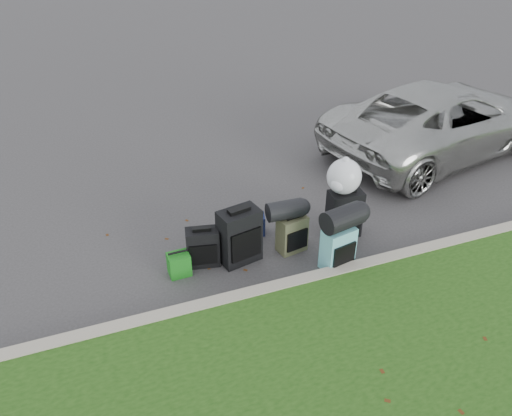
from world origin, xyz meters
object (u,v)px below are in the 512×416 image
object	(u,v)px
suitcase_teal	(338,248)
tote_green	(179,264)
suitcase_small_black	(203,247)
suitcase_large_black_right	(344,214)
suv	(442,120)
suitcase_large_black_left	(239,236)
suitcase_olive	(292,234)
tote_navy	(255,224)

from	to	relation	value
suitcase_teal	tote_green	distance (m)	2.13
suitcase_small_black	suitcase_large_black_right	distance (m)	2.13
suv	suitcase_small_black	bearing A→B (deg)	97.55
suitcase_small_black	suitcase_large_black_left	distance (m)	0.52
suitcase_olive	tote_green	size ratio (longest dim) A/B	1.70
tote_green	suitcase_teal	bearing A→B (deg)	-18.62
suitcase_small_black	suitcase_large_black_left	world-z (taller)	suitcase_large_black_left
suitcase_olive	suitcase_teal	size ratio (longest dim) A/B	0.89
suv	suitcase_small_black	size ratio (longest dim) A/B	8.80
tote_green	tote_navy	size ratio (longest dim) A/B	1.03
suitcase_large_black_right	tote_navy	xyz separation A→B (m)	(-1.22, 0.49, -0.21)
suitcase_small_black	suitcase_large_black_left	xyz separation A→B (m)	(0.50, -0.09, 0.12)
tote_navy	suitcase_large_black_right	bearing A→B (deg)	-7.16
suv	suitcase_olive	world-z (taller)	suv
tote_green	tote_navy	distance (m)	1.39
suitcase_large_black_left	suitcase_large_black_right	world-z (taller)	suitcase_large_black_left
suitcase_teal	tote_green	world-z (taller)	suitcase_teal
suitcase_large_black_left	suitcase_large_black_right	size ratio (longest dim) A/B	1.09
suitcase_large_black_left	suitcase_olive	xyz separation A→B (m)	(0.76, -0.04, -0.12)
suv	tote_navy	bearing A→B (deg)	96.06
suv	suitcase_large_black_left	world-z (taller)	suv
suitcase_olive	suitcase_large_black_right	size ratio (longest dim) A/B	0.75
suv	suitcase_small_black	world-z (taller)	suv
tote_green	tote_navy	xyz separation A→B (m)	(1.28, 0.55, -0.01)
suitcase_large_black_left	suitcase_olive	size ratio (longest dim) A/B	1.45
suv	suitcase_large_black_left	distance (m)	5.16
suitcase_large_black_right	tote_green	xyz separation A→B (m)	(-2.50, -0.05, -0.20)
suv	suitcase_small_black	xyz separation A→B (m)	(-5.28, -1.83, -0.40)
suitcase_large_black_right	suitcase_teal	bearing A→B (deg)	-120.44
suitcase_large_black_left	tote_navy	distance (m)	0.72
suitcase_teal	tote_green	bearing A→B (deg)	152.67
suitcase_olive	suitcase_teal	distance (m)	0.71
suv	tote_green	distance (m)	5.98
suitcase_large_black_left	tote_navy	bearing A→B (deg)	39.95
suv	suitcase_teal	bearing A→B (deg)	113.55
suitcase_small_black	suitcase_large_black_left	size ratio (longest dim) A/B	0.70
suitcase_small_black	suitcase_large_black_left	bearing A→B (deg)	1.56
tote_green	suitcase_large_black_right	bearing A→B (deg)	-0.94
suv	suitcase_teal	size ratio (longest dim) A/B	7.90
suitcase_large_black_left	tote_navy	xyz separation A→B (m)	(0.42, 0.53, -0.24)
suitcase_olive	suitcase_large_black_left	bearing A→B (deg)	166.68
suitcase_teal	suitcase_large_black_left	bearing A→B (deg)	141.50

